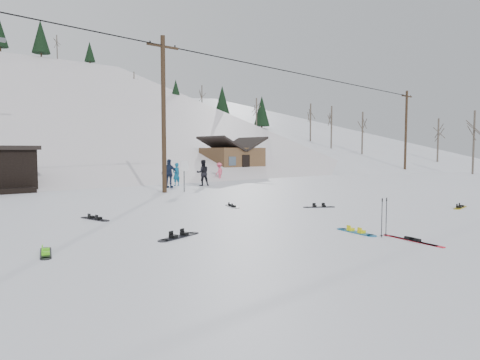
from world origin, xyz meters
TOP-DOWN VIEW (x-y plane):
  - ground at (0.00, 0.00)m, footprint 200.00×200.00m
  - ridge_right at (38.00, 50.00)m, footprint 45.66×93.98m
  - treeline_right at (36.00, 42.00)m, footprint 20.00×60.00m
  - utility_pole at (2.00, 14.00)m, footprint 2.00×0.26m
  - utility_pole_right at (34.00, 17.00)m, footprint 2.00×0.26m
  - trail_sign at (3.10, 13.58)m, footprint 0.50×0.09m
  - lift_hut at (-5.00, 20.94)m, footprint 3.40×4.10m
  - cabin at (15.00, 24.00)m, footprint 5.39×4.40m
  - hero_snowboard at (0.35, -0.43)m, footprint 0.47×1.49m
  - hero_skis at (0.52, -2.14)m, footprint 0.43×1.90m
  - ski_poles at (0.45, -1.30)m, footprint 0.31×0.08m
  - board_scatter_a at (-4.11, 2.36)m, footprint 1.54×0.69m
  - board_scatter_b at (-4.79, 6.98)m, footprint 0.58×1.49m
  - board_scatter_c at (-7.60, 2.72)m, footprint 0.53×1.30m
  - board_scatter_d at (3.93, 4.00)m, footprint 1.24×0.88m
  - board_scatter_e at (8.48, 0.04)m, footprint 1.44×0.49m
  - board_scatter_f at (1.15, 6.57)m, footprint 0.54×1.27m
  - skier_teal at (5.02, 17.69)m, footprint 0.63×0.47m
  - skier_dark at (6.43, 16.50)m, footprint 1.07×0.96m
  - skier_pink at (10.32, 19.81)m, footprint 1.09×0.89m
  - skier_navy at (3.77, 16.49)m, footprint 1.03×1.17m

SIDE VIEW (x-z plane):
  - ridge_right at x=38.00m, z-range -38.30..16.30m
  - ground at x=0.00m, z-range 0.00..0.00m
  - treeline_right at x=36.00m, z-range -5.00..5.00m
  - board_scatter_f at x=1.15m, z-range -0.02..0.07m
  - board_scatter_c at x=-7.60m, z-range -0.02..0.07m
  - board_scatter_d at x=3.93m, z-range -0.02..0.08m
  - board_scatter_e at x=8.48m, z-range -0.02..0.08m
  - hero_snowboard at x=0.35m, z-range -0.03..0.08m
  - board_scatter_b at x=-4.79m, z-range -0.03..0.08m
  - hero_skis at x=0.52m, z-range -0.02..0.08m
  - board_scatter_a at x=-4.11m, z-range -0.03..0.08m
  - ski_poles at x=0.45m, z-range 0.01..1.13m
  - skier_pink at x=10.32m, z-range 0.00..1.46m
  - skier_teal at x=5.02m, z-range 0.00..1.60m
  - skier_dark at x=6.43m, z-range 0.00..1.81m
  - skier_navy at x=3.77m, z-range 0.00..1.89m
  - trail_sign at x=3.10m, z-range 0.35..2.20m
  - lift_hut at x=-5.00m, z-range -0.01..2.74m
  - cabin at x=15.00m, z-range -0.40..3.37m
  - utility_pole at x=2.00m, z-range 0.18..9.18m
  - utility_pole_right at x=34.00m, z-range 0.18..9.18m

